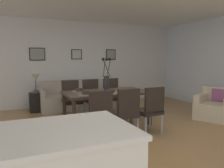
{
  "coord_description": "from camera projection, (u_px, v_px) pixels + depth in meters",
  "views": [
    {
      "loc": [
        -1.73,
        -3.64,
        1.46
      ],
      "look_at": [
        0.37,
        1.0,
        0.87
      ],
      "focal_mm": 35.85,
      "sensor_mm": 36.0,
      "label": 1
    }
  ],
  "objects": [
    {
      "name": "table_lamp",
      "position": [
        35.0,
        79.0,
        6.05
      ],
      "size": [
        0.22,
        0.22,
        0.51
      ],
      "color": "#4C4C51",
      "rests_on": "side_table"
    },
    {
      "name": "sofa",
      "position": [
        76.0,
        99.0,
        6.57
      ],
      "size": [
        2.07,
        0.84,
        0.8
      ],
      "color": "#A89E8E",
      "rests_on": "ground"
    },
    {
      "name": "dining_chair_mid_right",
      "position": [
        112.0,
        94.0,
        5.95
      ],
      "size": [
        0.45,
        0.45,
        0.92
      ],
      "color": "black",
      "rests_on": "ground"
    },
    {
      "name": "dining_chair_near_right",
      "position": [
        71.0,
        97.0,
        5.45
      ],
      "size": [
        0.45,
        0.45,
        0.92
      ],
      "color": "black",
      "rests_on": "ground"
    },
    {
      "name": "dining_chair_mid_left",
      "position": [
        151.0,
        108.0,
        4.3
      ],
      "size": [
        0.46,
        0.46,
        0.92
      ],
      "color": "black",
      "rests_on": "ground"
    },
    {
      "name": "dining_chair_far_right",
      "position": [
        92.0,
        96.0,
        5.68
      ],
      "size": [
        0.46,
        0.46,
        0.92
      ],
      "color": "black",
      "rests_on": "ground"
    },
    {
      "name": "centerpiece_vase",
      "position": [
        107.0,
        78.0,
        4.83
      ],
      "size": [
        0.21,
        0.23,
        0.73
      ],
      "color": "#232326",
      "rests_on": "dining_table"
    },
    {
      "name": "ground_plane",
      "position": [
        116.0,
        137.0,
        4.17
      ],
      "size": [
        9.0,
        9.0,
        0.0
      ],
      "primitive_type": "plane",
      "color": "olive"
    },
    {
      "name": "framed_picture_right",
      "position": [
        111.0,
        55.0,
        7.4
      ],
      "size": [
        0.34,
        0.03,
        0.35
      ],
      "color": "black"
    },
    {
      "name": "dining_chair_near_left",
      "position": [
        98.0,
        113.0,
        3.86
      ],
      "size": [
        0.46,
        0.46,
        0.92
      ],
      "color": "black",
      "rests_on": "ground"
    },
    {
      "name": "back_wall_panel",
      "position": [
        72.0,
        63.0,
        6.97
      ],
      "size": [
        9.0,
        0.1,
        2.6
      ],
      "primitive_type": "cube",
      "color": "silver",
      "rests_on": "ground"
    },
    {
      "name": "bowl_far_left",
      "position": [
        111.0,
        91.0,
        4.66
      ],
      "size": [
        0.17,
        0.17,
        0.07
      ],
      "color": "#2D2826",
      "rests_on": "dining_table"
    },
    {
      "name": "side_table",
      "position": [
        36.0,
        102.0,
        6.13
      ],
      "size": [
        0.36,
        0.36,
        0.52
      ],
      "primitive_type": "cube",
      "color": "black",
      "rests_on": "ground"
    },
    {
      "name": "bowl_near_right",
      "position": [
        80.0,
        90.0,
        4.84
      ],
      "size": [
        0.17,
        0.17,
        0.07
      ],
      "color": "#2D2826",
      "rests_on": "dining_table"
    },
    {
      "name": "bowl_near_left",
      "position": [
        86.0,
        93.0,
        4.44
      ],
      "size": [
        0.17,
        0.17,
        0.07
      ],
      "color": "#2D2826",
      "rests_on": "dining_table"
    },
    {
      "name": "placemat_near_right",
      "position": [
        80.0,
        91.0,
        4.85
      ],
      "size": [
        0.32,
        0.32,
        0.01
      ],
      "primitive_type": "cylinder",
      "color": "#7F705B",
      "rests_on": "dining_table"
    },
    {
      "name": "framed_picture_center",
      "position": [
        77.0,
        54.0,
        6.93
      ],
      "size": [
        0.33,
        0.03,
        0.31
      ],
      "color": "black"
    },
    {
      "name": "placemat_far_left",
      "position": [
        111.0,
        93.0,
        4.67
      ],
      "size": [
        0.32,
        0.32,
        0.01
      ],
      "primitive_type": "cylinder",
      "color": "#7F705B",
      "rests_on": "dining_table"
    },
    {
      "name": "armchair",
      "position": [
        216.0,
        107.0,
        5.38
      ],
      "size": [
        1.06,
        1.06,
        0.75
      ],
      "color": "beige",
      "rests_on": "ground"
    },
    {
      "name": "framed_picture_left",
      "position": [
        37.0,
        54.0,
        6.45
      ],
      "size": [
        0.44,
        0.03,
        0.37
      ],
      "color": "black"
    },
    {
      "name": "placemat_near_left",
      "position": [
        86.0,
        94.0,
        4.44
      ],
      "size": [
        0.32,
        0.32,
        0.01
      ],
      "primitive_type": "cylinder",
      "color": "#7F705B",
      "rests_on": "dining_table"
    },
    {
      "name": "dining_table",
      "position": [
        107.0,
        95.0,
        4.87
      ],
      "size": [
        1.8,
        0.98,
        0.74
      ],
      "color": "#3D2D23",
      "rests_on": "ground"
    },
    {
      "name": "dining_chair_far_left",
      "position": [
        126.0,
        110.0,
        4.09
      ],
      "size": [
        0.45,
        0.45,
        0.92
      ],
      "color": "black",
      "rests_on": "ground"
    }
  ]
}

